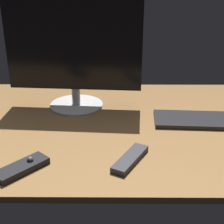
% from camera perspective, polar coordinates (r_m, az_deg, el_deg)
% --- Properties ---
extents(desk, '(1.40, 0.84, 0.02)m').
position_cam_1_polar(desk, '(1.23, -1.05, -2.34)').
color(desk, olive).
rests_on(desk, ground).
extents(monitor, '(0.52, 0.21, 0.44)m').
position_cam_1_polar(monitor, '(1.30, -6.46, 10.68)').
color(monitor, '#BDBDBD').
rests_on(monitor, desk).
extents(keyboard, '(0.35, 0.16, 0.02)m').
position_cam_1_polar(keyboard, '(1.28, 14.81, -1.32)').
color(keyboard, black).
rests_on(keyboard, desk).
extents(media_remote, '(0.15, 0.15, 0.03)m').
position_cam_1_polar(media_remote, '(0.99, -14.91, -9.03)').
color(media_remote, black).
rests_on(media_remote, desk).
extents(tv_remote, '(0.12, 0.16, 0.02)m').
position_cam_1_polar(tv_remote, '(1.00, 3.09, -7.91)').
color(tv_remote, '#2D2D33').
rests_on(tv_remote, desk).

